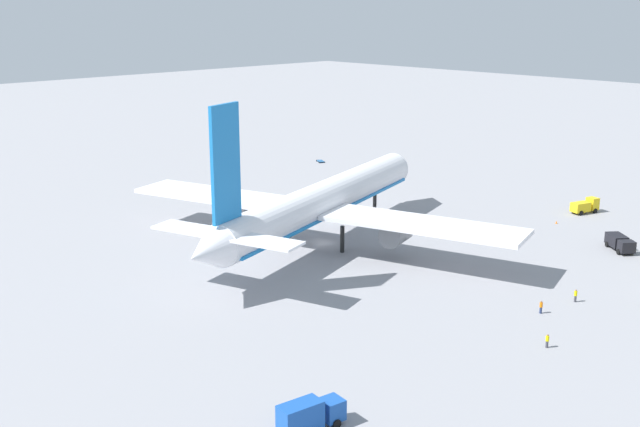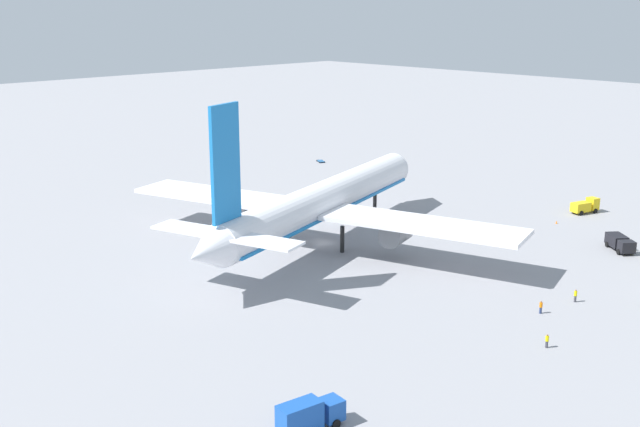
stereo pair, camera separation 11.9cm
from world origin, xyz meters
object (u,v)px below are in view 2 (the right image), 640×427
baggage_cart_0 (321,161)px  ground_worker_1 (547,341)px  service_truck_2 (585,206)px  service_truck_4 (308,415)px  traffic_cone_0 (324,184)px  ground_worker_0 (541,307)px  traffic_cone_1 (220,187)px  airliner (320,203)px  ground_worker_2 (575,296)px  traffic_cone_4 (557,222)px  service_truck_1 (620,242)px

baggage_cart_0 → ground_worker_1: 112.01m
service_truck_2 → baggage_cart_0: (-1.71, 70.30, -1.13)m
service_truck_2 → ground_worker_1: service_truck_2 is taller
service_truck_4 → ground_worker_1: size_ratio=4.12×
traffic_cone_0 → ground_worker_0: bearing=-113.8°
traffic_cone_0 → traffic_cone_1: (-18.41, 13.47, 0.00)m
airliner → ground_worker_1: (-8.71, -46.65, -6.38)m
airliner → service_truck_4: 57.97m
service_truck_2 → traffic_cone_0: bearing=110.1°
service_truck_2 → traffic_cone_1: service_truck_2 is taller
ground_worker_0 → ground_worker_2: bearing=-9.7°
airliner → baggage_cart_0: (48.72, 49.51, -6.97)m
ground_worker_0 → ground_worker_2: size_ratio=0.96×
baggage_cart_0 → traffic_cone_4: 70.86m
ground_worker_0 → traffic_cone_0: 78.17m
service_truck_4 → traffic_cone_0: size_ratio=12.60×
airliner → ground_worker_0: bearing=-90.0°
service_truck_4 → ground_worker_2: bearing=-1.6°
service_truck_4 → traffic_cone_0: bearing=44.5°
traffic_cone_4 → service_truck_4: bearing=-166.3°
baggage_cart_0 → service_truck_1: bearing=-100.6°
airliner → baggage_cart_0: bearing=45.5°
airliner → traffic_cone_4: 45.46m
ground_worker_1 → traffic_cone_0: (40.24, 77.41, -0.58)m
ground_worker_0 → traffic_cone_4: (39.82, 19.99, -0.60)m
baggage_cart_0 → traffic_cone_0: 25.45m
ground_worker_1 → traffic_cone_4: (48.53, 25.86, -0.58)m
ground_worker_1 → traffic_cone_1: size_ratio=3.06×
service_truck_2 → ground_worker_0: service_truck_2 is taller
ground_worker_1 → traffic_cone_0: 87.24m
traffic_cone_1 → traffic_cone_4: bearing=-67.7°
airliner → traffic_cone_4: bearing=-27.6°
baggage_cart_0 → traffic_cone_0: bearing=-132.5°
airliner → traffic_cone_0: size_ratio=123.82×
service_truck_1 → traffic_cone_0: service_truck_1 is taller
service_truck_2 → traffic_cone_4: bearing=-180.0°
service_truck_1 → traffic_cone_4: (7.08, 15.10, -1.06)m
service_truck_2 → airliner: bearing=157.6°
service_truck_2 → ground_worker_2: (-43.58, -21.16, -0.49)m
service_truck_1 → ground_worker_1: size_ratio=3.77×
baggage_cart_0 → ground_worker_0: bearing=-118.4°
ground_worker_0 → traffic_cone_1: ground_worker_0 is taller
traffic_cone_1 → baggage_cart_0: bearing=8.5°
service_truck_2 → ground_worker_0: (-50.43, -19.99, -0.53)m
baggage_cart_0 → service_truck_4: bearing=-134.9°
service_truck_4 → ground_worker_1: bearing=-10.7°
airliner → traffic_cone_0: airliner is taller
ground_worker_1 → airliner: bearing=79.4°
ground_worker_0 → traffic_cone_1: 86.00m
service_truck_2 → baggage_cart_0: bearing=91.4°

